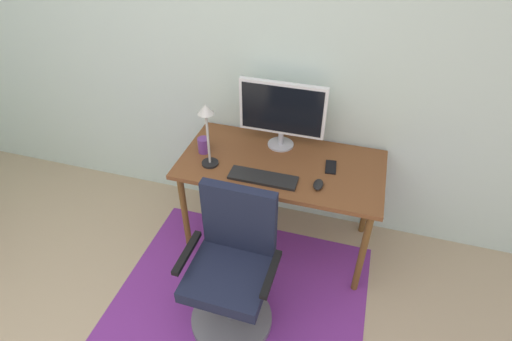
{
  "coord_description": "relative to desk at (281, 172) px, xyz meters",
  "views": [
    {
      "loc": [
        0.94,
        -0.29,
        2.32
      ],
      "look_at": [
        0.4,
        1.54,
        0.84
      ],
      "focal_mm": 28.28,
      "sensor_mm": 36.0,
      "label": 1
    }
  ],
  "objects": [
    {
      "name": "cell_phone",
      "position": [
        0.32,
        0.04,
        0.08
      ],
      "size": [
        0.08,
        0.15,
        0.01
      ],
      "primitive_type": "cube",
      "rotation": [
        0.0,
        0.0,
        0.1
      ],
      "color": "black",
      "rests_on": "desk"
    },
    {
      "name": "desk",
      "position": [
        0.0,
        0.0,
        0.0
      ],
      "size": [
        1.33,
        0.68,
        0.74
      ],
      "color": "brown",
      "rests_on": "ground"
    },
    {
      "name": "keyboard",
      "position": [
        -0.07,
        -0.2,
        0.09
      ],
      "size": [
        0.43,
        0.13,
        0.02
      ],
      "primitive_type": "cube",
      "color": "black",
      "rests_on": "desk"
    },
    {
      "name": "coffee_cup",
      "position": [
        -0.53,
        -0.03,
        0.13
      ],
      "size": [
        0.08,
        0.08,
        0.11
      ],
      "primitive_type": "cylinder",
      "color": "#66347F",
      "rests_on": "desk"
    },
    {
      "name": "computer_mouse",
      "position": [
        0.27,
        -0.17,
        0.09
      ],
      "size": [
        0.06,
        0.1,
        0.03
      ],
      "primitive_type": "ellipsoid",
      "color": "black",
      "rests_on": "desk"
    },
    {
      "name": "office_chair",
      "position": [
        -0.11,
        -0.7,
        -0.27
      ],
      "size": [
        0.54,
        0.5,
        0.95
      ],
      "rotation": [
        0.0,
        0.0,
        -0.01
      ],
      "color": "slate",
      "rests_on": "ground"
    },
    {
      "name": "monitor",
      "position": [
        -0.05,
        0.2,
        0.35
      ],
      "size": [
        0.58,
        0.18,
        0.47
      ],
      "color": "#B2B2B7",
      "rests_on": "desk"
    },
    {
      "name": "wall_back",
      "position": [
        -0.5,
        0.41,
        0.64
      ],
      "size": [
        6.0,
        0.1,
        2.6
      ],
      "primitive_type": "cube",
      "color": "silver",
      "rests_on": "ground"
    },
    {
      "name": "desk_lamp",
      "position": [
        -0.44,
        -0.15,
        0.38
      ],
      "size": [
        0.11,
        0.11,
        0.44
      ],
      "color": "black",
      "rests_on": "desk"
    },
    {
      "name": "area_rug",
      "position": [
        -0.11,
        -0.65,
        -0.66
      ],
      "size": [
        1.61,
        1.49,
        0.01
      ],
      "primitive_type": "cube",
      "color": "#782F8A",
      "rests_on": "ground"
    }
  ]
}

